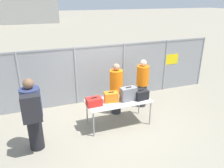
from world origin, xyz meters
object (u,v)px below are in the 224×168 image
(inspection_table, at_px, (119,102))
(suitcase_black, at_px, (141,95))
(suitcase_red, at_px, (94,102))
(suitcase_orange, at_px, (111,97))
(traveler_hooded, at_px, (33,113))
(security_worker_near, at_px, (116,88))
(utility_trailer, at_px, (134,65))
(suitcase_grey, at_px, (128,94))
(security_worker_far, at_px, (142,83))

(inspection_table, relative_size, suitcase_black, 4.38)
(suitcase_red, height_order, suitcase_orange, suitcase_orange)
(traveler_hooded, relative_size, security_worker_near, 1.11)
(utility_trailer, bearing_deg, suitcase_orange, -123.87)
(suitcase_orange, relative_size, suitcase_grey, 0.90)
(suitcase_orange, distance_m, security_worker_near, 0.75)
(inspection_table, relative_size, security_worker_near, 1.10)
(inspection_table, height_order, suitcase_red, suitcase_red)
(inspection_table, xyz_separation_m, suitcase_grey, (0.27, -0.06, 0.25))
(suitcase_orange, distance_m, utility_trailer, 4.75)
(suitcase_grey, relative_size, suitcase_black, 1.12)
(security_worker_far, xyz_separation_m, utility_trailer, (1.23, 3.13, -0.41))
(suitcase_orange, relative_size, security_worker_near, 0.25)
(suitcase_orange, bearing_deg, suitcase_red, -173.01)
(traveler_hooded, xyz_separation_m, security_worker_near, (2.50, 1.05, -0.16))
(suitcase_orange, relative_size, traveler_hooded, 0.23)
(suitcase_black, bearing_deg, security_worker_far, 59.50)
(suitcase_orange, height_order, traveler_hooded, traveler_hooded)
(suitcase_black, distance_m, security_worker_far, 1.08)
(security_worker_far, distance_m, utility_trailer, 3.39)
(suitcase_red, bearing_deg, utility_trailer, 51.64)
(suitcase_red, distance_m, security_worker_far, 2.11)
(traveler_hooded, relative_size, utility_trailer, 0.54)
(utility_trailer, bearing_deg, security_worker_far, -111.37)
(suitcase_red, height_order, security_worker_far, security_worker_far)
(suitcase_red, xyz_separation_m, traveler_hooded, (-1.58, -0.35, 0.14))
(suitcase_grey, distance_m, traveler_hooded, 2.60)
(security_worker_far, bearing_deg, utility_trailer, -105.11)
(suitcase_orange, bearing_deg, utility_trailer, 56.13)
(suitcase_orange, height_order, utility_trailer, suitcase_orange)
(inspection_table, distance_m, suitcase_red, 0.75)
(security_worker_far, relative_size, utility_trailer, 0.48)
(security_worker_near, bearing_deg, suitcase_black, 132.67)
(inspection_table, xyz_separation_m, traveler_hooded, (-2.31, -0.38, 0.31))
(suitcase_orange, bearing_deg, traveler_hooded, -168.86)
(suitcase_black, height_order, security_worker_far, security_worker_far)
(suitcase_grey, height_order, security_worker_near, security_worker_near)
(suitcase_red, xyz_separation_m, suitcase_black, (1.38, -0.07, 0.02))
(inspection_table, height_order, suitcase_black, suitcase_black)
(suitcase_red, xyz_separation_m, suitcase_orange, (0.52, 0.06, 0.03))
(suitcase_orange, relative_size, security_worker_far, 0.26)
(suitcase_black, relative_size, utility_trailer, 0.12)
(suitcase_red, relative_size, traveler_hooded, 0.23)
(inspection_table, xyz_separation_m, suitcase_orange, (-0.21, 0.03, 0.19))
(inspection_table, relative_size, traveler_hooded, 0.99)
(suitcase_grey, bearing_deg, suitcase_orange, 168.53)
(suitcase_red, height_order, traveler_hooded, traveler_hooded)
(suitcase_black, bearing_deg, inspection_table, 171.07)
(suitcase_orange, xyz_separation_m, security_worker_far, (1.41, 0.79, -0.05))
(inspection_table, distance_m, suitcase_black, 0.68)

